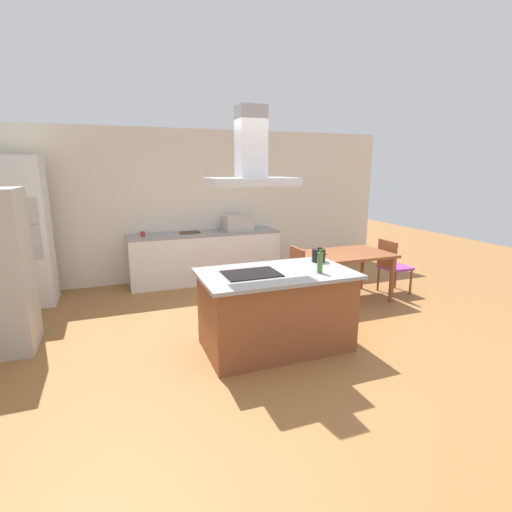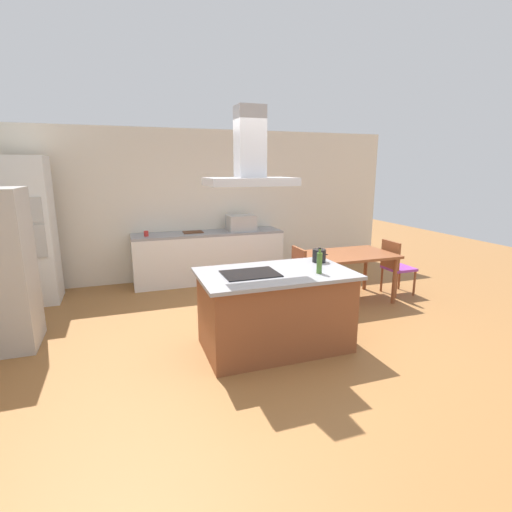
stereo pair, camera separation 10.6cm
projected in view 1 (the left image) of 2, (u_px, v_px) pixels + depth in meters
The scene contains 15 objects.
ground at pixel (236, 304), 5.83m from camera, with size 16.00×16.00×0.00m, color #936033.
wall_back at pixel (206, 205), 7.12m from camera, with size 7.20×0.10×2.70m, color beige.
kitchen_island at pixel (276, 309), 4.36m from camera, with size 1.71×1.01×0.90m.
cooktop at pixel (251, 274), 4.16m from camera, with size 0.60×0.44×0.01m, color black.
tea_kettle at pixel (319, 255), 4.70m from camera, with size 0.22×0.16×0.18m.
olive_oil_bottle at pixel (320, 262), 4.19m from camera, with size 0.06×0.06×0.29m.
back_counter at pixel (206, 257), 6.95m from camera, with size 2.67×0.62×0.90m.
countertop_microwave at pixel (238, 223), 7.03m from camera, with size 0.50×0.38×0.28m, color #B2AFAA.
coffee_mug_red at pixel (143, 234), 6.41m from camera, with size 0.08×0.08×0.09m, color red.
cutting_board at pixel (190, 232), 6.80m from camera, with size 0.34×0.24×0.02m, color #59331E.
wall_oven_stack at pixel (23, 232), 5.63m from camera, with size 0.70×0.66×2.20m.
dining_table at pixel (344, 258), 5.90m from camera, with size 1.40×0.90×0.75m.
chair_at_right_end at pixel (392, 263), 6.25m from camera, with size 0.42×0.42×0.89m.
chair_at_left_end at pixel (290, 274), 5.62m from camera, with size 0.42×0.42×0.89m.
range_hood at pixel (251, 160), 3.89m from camera, with size 0.90×0.55×0.78m.
Camera 1 is at (-1.67, -3.77, 2.03)m, focal length 26.90 mm.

